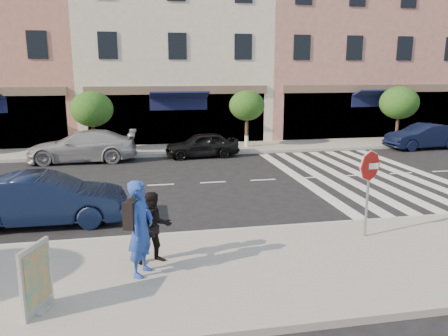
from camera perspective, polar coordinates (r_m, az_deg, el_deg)
ground at (r=13.05m, az=1.49°, el=-6.21°), size 120.00×120.00×0.00m
sidewalk_near at (r=9.66m, az=6.41°, el=-12.83°), size 60.00×4.50×0.15m
sidewalk_far at (r=23.58m, az=-4.28°, el=2.49°), size 60.00×3.00×0.15m
building_centre at (r=29.17m, az=-6.92°, el=15.07°), size 11.00×9.00×11.00m
building_east_mid at (r=32.41m, az=15.64°, el=16.23°), size 13.00×9.00×13.00m
street_tree_wb at (r=23.05m, az=-16.85°, el=7.36°), size 2.10×2.10×3.06m
street_tree_c at (r=23.62m, az=3.00°, el=8.11°), size 1.90×1.90×3.04m
street_tree_ea at (r=27.23m, az=21.90°, el=7.90°), size 2.20×2.20×3.19m
stop_sign at (r=11.16m, az=18.46°, el=-0.70°), size 0.78×0.11×2.20m
photographer at (r=8.96m, az=-10.81°, el=-7.73°), size 0.73×0.85×1.97m
walker at (r=9.49m, az=-9.09°, el=-7.74°), size 0.88×0.75×1.57m
poster_board at (r=8.27m, az=-23.30°, el=-13.26°), size 0.37×0.77×1.23m
car_near_mid at (r=13.11m, az=-22.28°, el=-3.80°), size 4.39×1.61×1.44m
car_far_left at (r=21.61m, az=-18.00°, el=2.72°), size 5.08×2.21×1.45m
car_far_mid at (r=21.67m, az=-2.90°, el=3.06°), size 3.70×1.68×1.23m
car_far_right at (r=26.31m, az=24.61°, el=3.78°), size 4.26×1.72×1.38m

